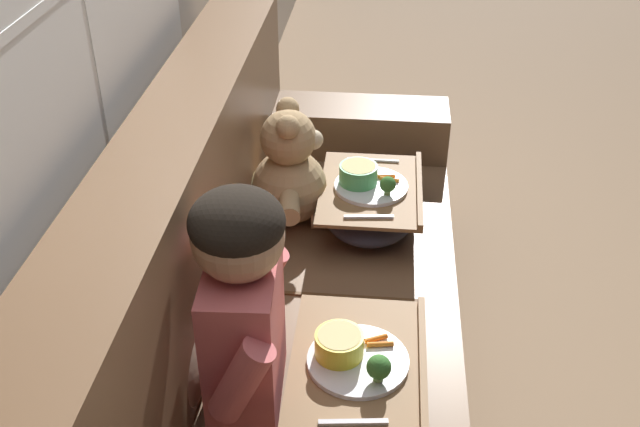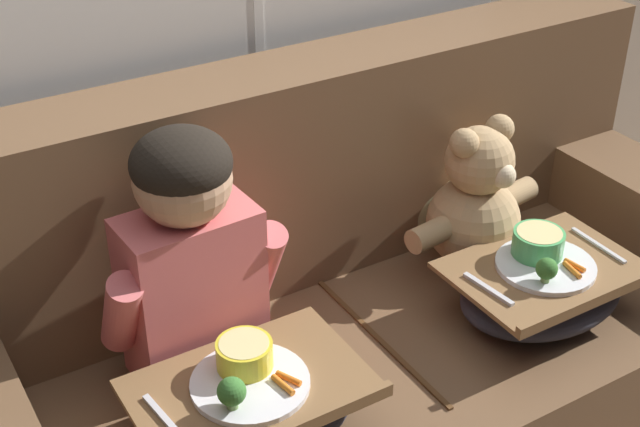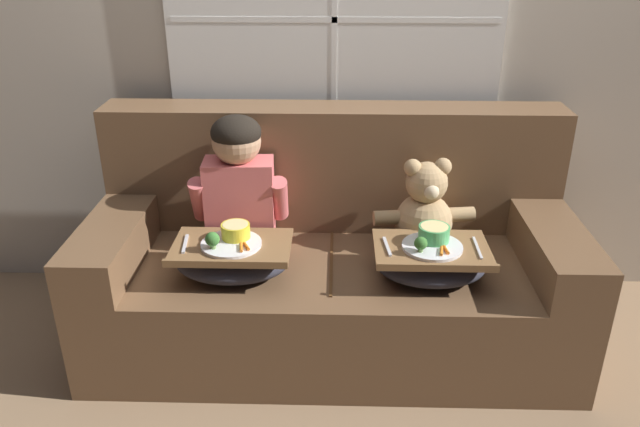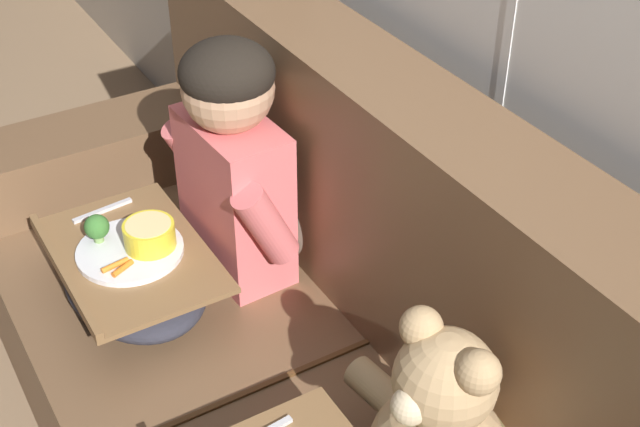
{
  "view_description": "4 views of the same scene",
  "coord_description": "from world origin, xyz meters",
  "px_view_note": "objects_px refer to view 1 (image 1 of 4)",
  "views": [
    {
      "loc": [
        -1.6,
        -0.19,
        1.74
      ],
      "look_at": [
        -0.05,
        -0.05,
        0.72
      ],
      "focal_mm": 42.0,
      "sensor_mm": 36.0,
      "label": 1
    },
    {
      "loc": [
        -0.93,
        -1.32,
        1.7
      ],
      "look_at": [
        -0.06,
        0.11,
        0.68
      ],
      "focal_mm": 50.0,
      "sensor_mm": 36.0,
      "label": 2
    },
    {
      "loc": [
        0.02,
        -2.24,
        1.65
      ],
      "look_at": [
        -0.05,
        -0.02,
        0.61
      ],
      "focal_mm": 35.0,
      "sensor_mm": 36.0,
      "label": 3
    },
    {
      "loc": [
        1.12,
        -0.57,
        1.72
      ],
      "look_at": [
        -0.08,
        0.13,
        0.72
      ],
      "focal_mm": 50.0,
      "sensor_mm": 36.0,
      "label": 4
    }
  ],
  "objects_px": {
    "lap_tray_child": "(357,380)",
    "throw_pillow_behind_child": "(179,343)",
    "child_figure": "(242,294)",
    "couch": "(279,313)",
    "throw_pillow_behind_teddy": "(240,175)",
    "teddy_bear": "(291,173)",
    "lap_tray_teddy": "(370,203)"
  },
  "relations": [
    {
      "from": "child_figure",
      "to": "teddy_bear",
      "type": "bearing_deg",
      "value": -0.33
    },
    {
      "from": "couch",
      "to": "teddy_bear",
      "type": "height_order",
      "value": "couch"
    },
    {
      "from": "couch",
      "to": "child_figure",
      "type": "relative_size",
      "value": 3.48
    },
    {
      "from": "lap_tray_child",
      "to": "teddy_bear",
      "type": "bearing_deg",
      "value": 18.1
    },
    {
      "from": "throw_pillow_behind_child",
      "to": "teddy_bear",
      "type": "xyz_separation_m",
      "value": [
        0.76,
        -0.16,
        0.01
      ]
    },
    {
      "from": "lap_tray_child",
      "to": "throw_pillow_behind_child",
      "type": "bearing_deg",
      "value": 89.98
    },
    {
      "from": "teddy_bear",
      "to": "lap_tray_teddy",
      "type": "distance_m",
      "value": 0.26
    },
    {
      "from": "throw_pillow_behind_child",
      "to": "teddy_bear",
      "type": "bearing_deg",
      "value": -11.94
    },
    {
      "from": "teddy_bear",
      "to": "lap_tray_child",
      "type": "relative_size",
      "value": 0.94
    },
    {
      "from": "teddy_bear",
      "to": "lap_tray_teddy",
      "type": "relative_size",
      "value": 0.98
    },
    {
      "from": "lap_tray_child",
      "to": "throw_pillow_behind_teddy",
      "type": "bearing_deg",
      "value": 28.32
    },
    {
      "from": "throw_pillow_behind_teddy",
      "to": "lap_tray_teddy",
      "type": "xyz_separation_m",
      "value": [
        0.0,
        -0.41,
        -0.08
      ]
    },
    {
      "from": "child_figure",
      "to": "lap_tray_teddy",
      "type": "bearing_deg",
      "value": -18.4
    },
    {
      "from": "throw_pillow_behind_child",
      "to": "lap_tray_child",
      "type": "distance_m",
      "value": 0.42
    },
    {
      "from": "lap_tray_child",
      "to": "lap_tray_teddy",
      "type": "xyz_separation_m",
      "value": [
        0.76,
        0.0,
        0.0
      ]
    },
    {
      "from": "child_figure",
      "to": "lap_tray_teddy",
      "type": "height_order",
      "value": "child_figure"
    },
    {
      "from": "child_figure",
      "to": "teddy_bear",
      "type": "relative_size",
      "value": 1.32
    },
    {
      "from": "throw_pillow_behind_teddy",
      "to": "teddy_bear",
      "type": "distance_m",
      "value": 0.16
    },
    {
      "from": "teddy_bear",
      "to": "lap_tray_child",
      "type": "height_order",
      "value": "teddy_bear"
    },
    {
      "from": "throw_pillow_behind_child",
      "to": "lap_tray_teddy",
      "type": "xyz_separation_m",
      "value": [
        0.76,
        -0.41,
        -0.08
      ]
    },
    {
      "from": "couch",
      "to": "lap_tray_teddy",
      "type": "relative_size",
      "value": 4.51
    },
    {
      "from": "child_figure",
      "to": "lap_tray_child",
      "type": "height_order",
      "value": "child_figure"
    },
    {
      "from": "lap_tray_child",
      "to": "lap_tray_teddy",
      "type": "bearing_deg",
      "value": 0.02
    },
    {
      "from": "child_figure",
      "to": "lap_tray_child",
      "type": "distance_m",
      "value": 0.34
    },
    {
      "from": "throw_pillow_behind_child",
      "to": "child_figure",
      "type": "relative_size",
      "value": 0.59
    },
    {
      "from": "lap_tray_child",
      "to": "couch",
      "type": "bearing_deg",
      "value": 32.04
    },
    {
      "from": "couch",
      "to": "teddy_bear",
      "type": "relative_size",
      "value": 4.61
    },
    {
      "from": "couch",
      "to": "throw_pillow_behind_child",
      "type": "relative_size",
      "value": 5.88
    },
    {
      "from": "child_figure",
      "to": "teddy_bear",
      "type": "xyz_separation_m",
      "value": [
        0.76,
        -0.0,
        -0.14
      ]
    },
    {
      "from": "teddy_bear",
      "to": "lap_tray_child",
      "type": "xyz_separation_m",
      "value": [
        -0.76,
        -0.25,
        -0.09
      ]
    },
    {
      "from": "couch",
      "to": "lap_tray_child",
      "type": "height_order",
      "value": "couch"
    },
    {
      "from": "couch",
      "to": "lap_tray_teddy",
      "type": "distance_m",
      "value": 0.47
    }
  ]
}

